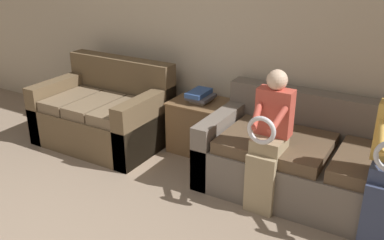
# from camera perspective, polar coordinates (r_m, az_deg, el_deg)

# --- Properties ---
(wall_back) EXTENTS (7.60, 0.06, 2.55)m
(wall_back) POSITION_cam_1_polar(r_m,az_deg,el_deg) (4.54, 1.93, 12.48)
(wall_back) COLOR beige
(wall_back) RESTS_ON ground_plane
(couch_main) EXTENTS (2.25, 0.98, 0.81)m
(couch_main) POSITION_cam_1_polar(r_m,az_deg,el_deg) (3.88, 18.40, -5.91)
(couch_main) COLOR #70665B
(couch_main) RESTS_ON ground_plane
(couch_side) EXTENTS (1.35, 0.92, 0.89)m
(couch_side) POSITION_cam_1_polar(r_m,az_deg,el_deg) (4.82, -11.50, 0.72)
(couch_side) COLOR brown
(couch_side) RESTS_ON ground_plane
(child_left_seated) EXTENTS (0.29, 0.37, 1.17)m
(child_left_seated) POSITION_cam_1_polar(r_m,az_deg,el_deg) (3.47, 10.23, -2.12)
(child_left_seated) COLOR tan
(child_left_seated) RESTS_ON ground_plane
(side_shelf) EXTENTS (0.59, 0.50, 0.55)m
(side_shelf) POSITION_cam_1_polar(r_m,az_deg,el_deg) (4.53, 1.09, -0.67)
(side_shelf) COLOR brown
(side_shelf) RESTS_ON ground_plane
(book_stack) EXTENTS (0.23, 0.30, 0.12)m
(book_stack) POSITION_cam_1_polar(r_m,az_deg,el_deg) (4.40, 1.10, 3.23)
(book_stack) COLOR gray
(book_stack) RESTS_ON side_shelf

